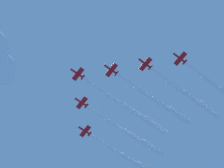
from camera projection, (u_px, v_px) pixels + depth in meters
jet_lead at (136, 113)px, 234.32m from camera, size 62.78×35.27×3.82m
jet_port_inner at (162, 104)px, 229.41m from camera, size 55.39×32.10×3.94m
jet_starboard_inner at (136, 137)px, 242.87m from camera, size 60.23×34.26×3.76m
jet_port_mid at (193, 99)px, 228.19m from camera, size 54.36×30.56×3.79m
jet_starboard_mid at (131, 160)px, 249.16m from camera, size 53.89×30.42×3.85m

